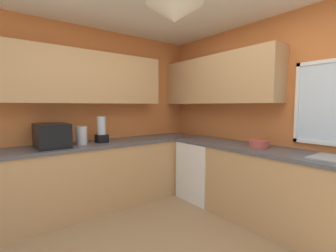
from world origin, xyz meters
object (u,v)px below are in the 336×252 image
(blender_appliance, at_px, (102,131))
(bowl, at_px, (259,144))
(dishwasher, at_px, (204,170))
(microwave, at_px, (52,135))
(kettle, at_px, (82,135))

(blender_appliance, bearing_deg, bowl, 41.54)
(dishwasher, xyz_separation_m, microwave, (-0.66, -1.97, 0.62))
(dishwasher, distance_m, bowl, 1.03)
(kettle, relative_size, blender_appliance, 0.67)
(dishwasher, relative_size, blender_appliance, 2.40)
(dishwasher, bearing_deg, bowl, 1.93)
(kettle, bearing_deg, dishwasher, 68.46)
(microwave, distance_m, kettle, 0.35)
(kettle, height_order, blender_appliance, blender_appliance)
(dishwasher, height_order, microwave, microwave)
(dishwasher, distance_m, microwave, 2.17)
(kettle, relative_size, bowl, 1.04)
(kettle, distance_m, blender_appliance, 0.28)
(dishwasher, height_order, kettle, kettle)
(dishwasher, bearing_deg, microwave, -108.51)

